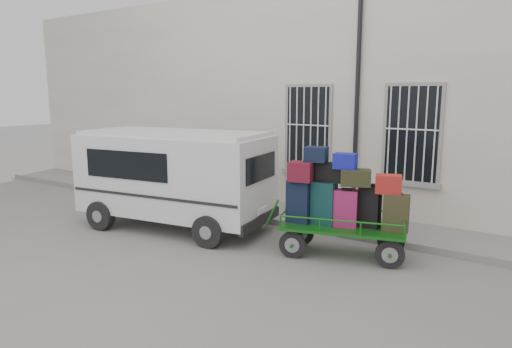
% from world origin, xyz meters
% --- Properties ---
extents(ground, '(80.00, 80.00, 0.00)m').
position_xyz_m(ground, '(0.00, 0.00, 0.00)').
color(ground, slate).
rests_on(ground, ground).
extents(building, '(24.00, 5.15, 6.00)m').
position_xyz_m(building, '(0.00, 5.50, 3.00)').
color(building, beige).
rests_on(building, ground).
extents(sidewalk, '(24.00, 1.70, 0.15)m').
position_xyz_m(sidewalk, '(0.00, 2.20, 0.07)').
color(sidewalk, slate).
rests_on(sidewalk, ground).
extents(luggage_cart, '(2.84, 1.68, 2.15)m').
position_xyz_m(luggage_cart, '(1.72, 0.27, 1.07)').
color(luggage_cart, black).
rests_on(luggage_cart, ground).
extents(van, '(4.81, 2.59, 2.31)m').
position_xyz_m(van, '(-2.37, -0.06, 1.32)').
color(van, silver).
rests_on(van, ground).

